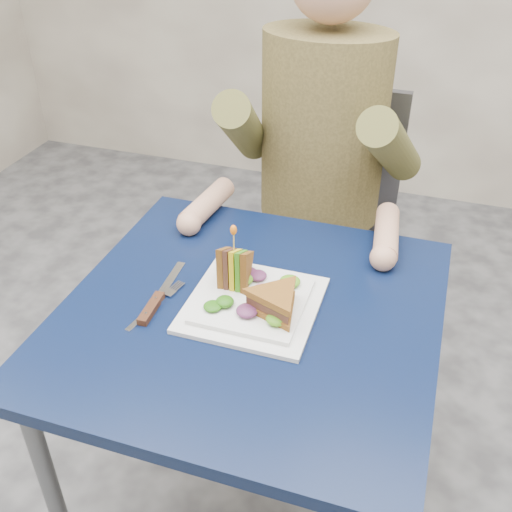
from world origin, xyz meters
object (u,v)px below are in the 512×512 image
(chair, at_px, (323,218))
(sandwich_upright, at_px, (234,268))
(table, at_px, (250,338))
(sandwich_flat, at_px, (276,302))
(knife, at_px, (155,303))
(diner, at_px, (323,117))
(fork, at_px, (154,306))
(plate, at_px, (253,303))

(chair, bearing_deg, sandwich_upright, -94.50)
(table, xyz_separation_m, sandwich_flat, (0.06, -0.02, 0.12))
(sandwich_flat, bearing_deg, table, 164.85)
(knife, bearing_deg, sandwich_upright, 36.88)
(diner, xyz_separation_m, sandwich_upright, (-0.05, -0.55, -0.13))
(fork, bearing_deg, sandwich_flat, 9.23)
(table, relative_size, knife, 3.38)
(fork, height_order, knife, knife)
(diner, xyz_separation_m, knife, (-0.19, -0.65, -0.18))
(chair, distance_m, plate, 0.73)
(knife, bearing_deg, plate, 16.62)
(sandwich_flat, relative_size, knife, 0.77)
(table, xyz_separation_m, fork, (-0.19, -0.06, 0.08))
(diner, distance_m, sandwich_flat, 0.64)
(sandwich_upright, height_order, fork, sandwich_upright)
(sandwich_flat, height_order, fork, sandwich_flat)
(chair, height_order, sandwich_upright, chair)
(plate, height_order, knife, plate)
(sandwich_upright, bearing_deg, fork, -140.70)
(plate, xyz_separation_m, fork, (-0.19, -0.06, -0.01))
(sandwich_upright, bearing_deg, knife, -143.12)
(sandwich_flat, height_order, sandwich_upright, sandwich_upright)
(table, relative_size, sandwich_upright, 5.22)
(chair, xyz_separation_m, knife, (-0.19, -0.76, 0.20))
(knife, bearing_deg, sandwich_flat, 7.43)
(plate, relative_size, sandwich_upright, 1.81)
(fork, relative_size, knife, 0.80)
(diner, bearing_deg, fork, -105.77)
(chair, relative_size, fork, 5.22)
(diner, xyz_separation_m, fork, (-0.19, -0.66, -0.18))
(plate, distance_m, knife, 0.20)
(sandwich_flat, relative_size, sandwich_upright, 1.18)
(knife, bearing_deg, fork, -74.70)
(chair, bearing_deg, diner, -90.00)
(diner, bearing_deg, chair, 90.00)
(chair, distance_m, diner, 0.39)
(chair, bearing_deg, sandwich_flat, -85.45)
(chair, xyz_separation_m, sandwich_upright, (-0.05, -0.66, 0.24))
(diner, height_order, sandwich_flat, diner)
(diner, xyz_separation_m, sandwich_flat, (0.06, -0.62, -0.14))
(sandwich_flat, distance_m, fork, 0.25)
(plate, height_order, sandwich_upright, sandwich_upright)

